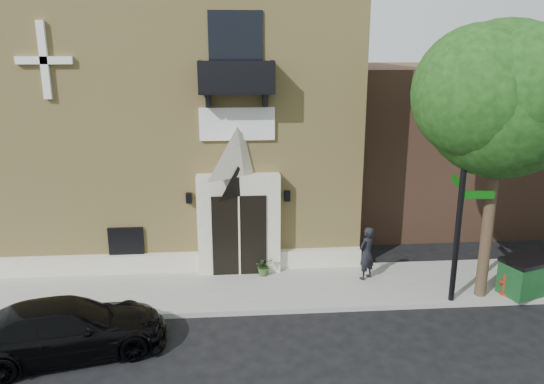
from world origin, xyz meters
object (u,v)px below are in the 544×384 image
(fire_hydrant, at_px, (507,283))
(pedestrian_near, at_px, (367,253))
(street_sign, at_px, (462,197))
(dumpster, at_px, (529,275))
(black_sedan, at_px, (66,329))

(fire_hydrant, xyz_separation_m, pedestrian_near, (-3.83, 1.42, 0.47))
(street_sign, xyz_separation_m, dumpster, (2.41, 0.27, -2.52))
(dumpster, relative_size, pedestrian_near, 1.10)
(dumpster, height_order, pedestrian_near, pedestrian_near)
(fire_hydrant, relative_size, dumpster, 0.41)
(black_sedan, bearing_deg, street_sign, -94.58)
(fire_hydrant, bearing_deg, pedestrian_near, 159.68)
(street_sign, distance_m, fire_hydrant, 3.20)
(dumpster, bearing_deg, pedestrian_near, 144.27)
(dumpster, distance_m, pedestrian_near, 4.74)
(black_sedan, distance_m, dumpster, 12.85)
(black_sedan, height_order, fire_hydrant, black_sedan)
(black_sedan, bearing_deg, pedestrian_near, -81.85)
(black_sedan, xyz_separation_m, dumpster, (12.69, 2.02, 0.01))
(black_sedan, xyz_separation_m, street_sign, (10.27, 1.75, 2.53))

